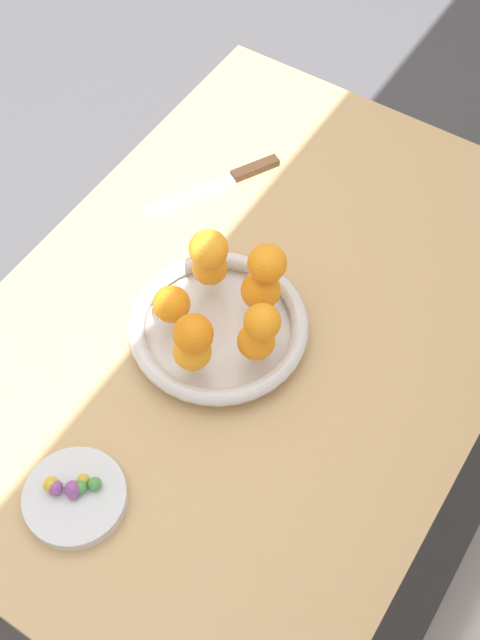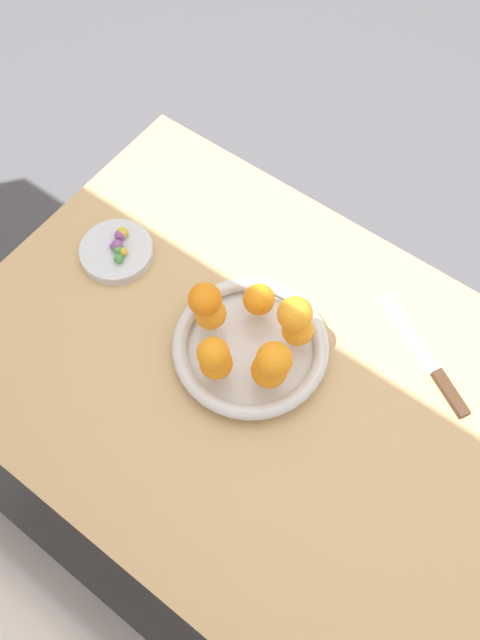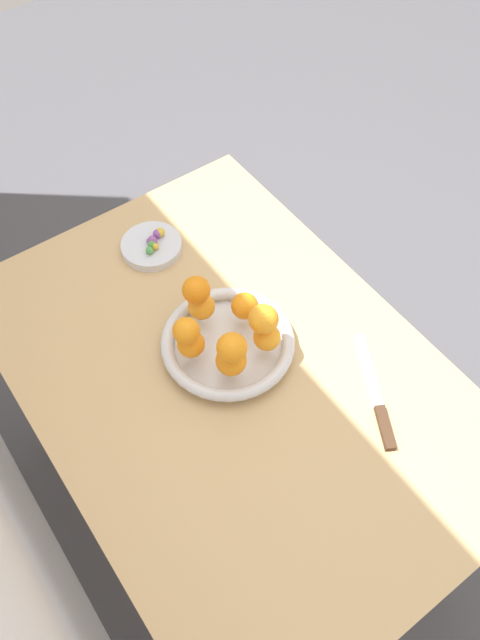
% 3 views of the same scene
% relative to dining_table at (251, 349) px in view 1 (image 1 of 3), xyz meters
% --- Properties ---
extents(ground_plane, '(6.00, 6.00, 0.00)m').
position_rel_dining_table_xyz_m(ground_plane, '(0.00, 0.00, -0.65)').
color(ground_plane, '#4C4C51').
extents(dining_table, '(1.10, 0.76, 0.74)m').
position_rel_dining_table_xyz_m(dining_table, '(0.00, 0.00, 0.00)').
color(dining_table, tan).
rests_on(dining_table, ground_plane).
extents(fruit_bowl, '(0.28, 0.28, 0.04)m').
position_rel_dining_table_xyz_m(fruit_bowl, '(0.05, -0.03, 0.11)').
color(fruit_bowl, silver).
rests_on(fruit_bowl, dining_table).
extents(candy_dish, '(0.14, 0.14, 0.02)m').
position_rel_dining_table_xyz_m(candy_dish, '(0.38, -0.04, 0.10)').
color(candy_dish, silver).
rests_on(candy_dish, dining_table).
extents(orange_0, '(0.06, 0.06, 0.06)m').
position_rel_dining_table_xyz_m(orange_0, '(0.07, 0.05, 0.16)').
color(orange_0, orange).
rests_on(orange_0, fruit_bowl).
extents(orange_1, '(0.06, 0.06, 0.06)m').
position_rel_dining_table_xyz_m(orange_1, '(-0.01, 0.01, 0.16)').
color(orange_1, orange).
rests_on(orange_1, fruit_bowl).
extents(orange_2, '(0.06, 0.06, 0.06)m').
position_rel_dining_table_xyz_m(orange_2, '(-0.01, -0.08, 0.16)').
color(orange_2, orange).
rests_on(orange_2, fruit_bowl).
extents(orange_3, '(0.06, 0.06, 0.06)m').
position_rel_dining_table_xyz_m(orange_3, '(0.08, -0.09, 0.16)').
color(orange_3, orange).
rests_on(orange_3, fruit_bowl).
extents(orange_4, '(0.06, 0.06, 0.06)m').
position_rel_dining_table_xyz_m(orange_4, '(0.13, -0.02, 0.16)').
color(orange_4, orange).
rests_on(orange_4, fruit_bowl).
extents(orange_5, '(0.05, 0.05, 0.05)m').
position_rel_dining_table_xyz_m(orange_5, '(0.06, 0.06, 0.21)').
color(orange_5, orange).
rests_on(orange_5, orange_0).
extents(orange_6, '(0.06, 0.06, 0.06)m').
position_rel_dining_table_xyz_m(orange_6, '(0.13, -0.01, 0.21)').
color(orange_6, orange).
rests_on(orange_6, orange_4).
extents(orange_7, '(0.06, 0.06, 0.06)m').
position_rel_dining_table_xyz_m(orange_7, '(-0.00, -0.08, 0.21)').
color(orange_7, orange).
rests_on(orange_7, orange_2).
extents(orange_8, '(0.06, 0.06, 0.06)m').
position_rel_dining_table_xyz_m(orange_8, '(-0.02, 0.01, 0.22)').
color(orange_8, orange).
rests_on(orange_8, orange_1).
extents(candy_ball_0, '(0.02, 0.02, 0.02)m').
position_rel_dining_table_xyz_m(candy_ball_0, '(0.38, -0.04, 0.12)').
color(candy_ball_0, '#8C4C99').
rests_on(candy_ball_0, candy_dish).
extents(candy_ball_1, '(0.02, 0.02, 0.02)m').
position_rel_dining_table_xyz_m(candy_ball_1, '(0.39, -0.07, 0.12)').
color(candy_ball_1, gold).
rests_on(candy_ball_1, candy_dish).
extents(candy_ball_2, '(0.02, 0.02, 0.02)m').
position_rel_dining_table_xyz_m(candy_ball_2, '(0.38, -0.04, 0.12)').
color(candy_ball_2, '#8C4C99').
rests_on(candy_ball_2, candy_dish).
extents(candy_ball_3, '(0.02, 0.02, 0.02)m').
position_rel_dining_table_xyz_m(candy_ball_3, '(0.35, -0.02, 0.12)').
color(candy_ball_3, '#4C9947').
rests_on(candy_ball_3, candy_dish).
extents(candy_ball_4, '(0.02, 0.02, 0.02)m').
position_rel_dining_table_xyz_m(candy_ball_4, '(0.37, -0.04, 0.12)').
color(candy_ball_4, '#4C9947').
rests_on(candy_ball_4, candy_dish).
extents(candy_ball_5, '(0.02, 0.02, 0.02)m').
position_rel_dining_table_xyz_m(candy_ball_5, '(0.36, -0.04, 0.12)').
color(candy_ball_5, gold).
rests_on(candy_ball_5, candy_dish).
extents(candy_ball_6, '(0.02, 0.02, 0.02)m').
position_rel_dining_table_xyz_m(candy_ball_6, '(0.39, -0.06, 0.12)').
color(candy_ball_6, '#8C4C99').
rests_on(candy_ball_6, candy_dish).
extents(candy_ball_7, '(0.01, 0.01, 0.01)m').
position_rel_dining_table_xyz_m(candy_ball_7, '(0.37, -0.04, 0.12)').
color(candy_ball_7, '#4C9947').
rests_on(candy_ball_7, candy_dish).
extents(knife, '(0.24, 0.14, 0.01)m').
position_rel_dining_table_xyz_m(knife, '(-0.22, -0.19, 0.09)').
color(knife, '#3F2819').
rests_on(knife, dining_table).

